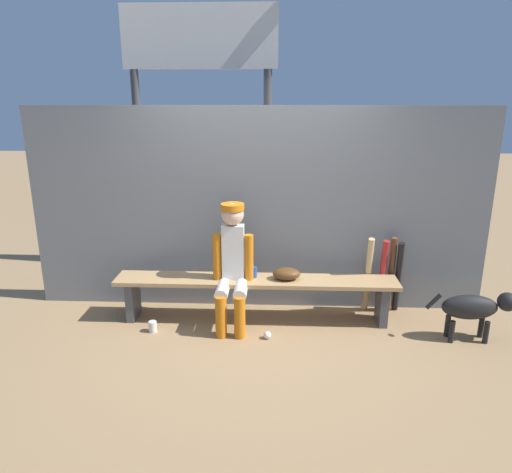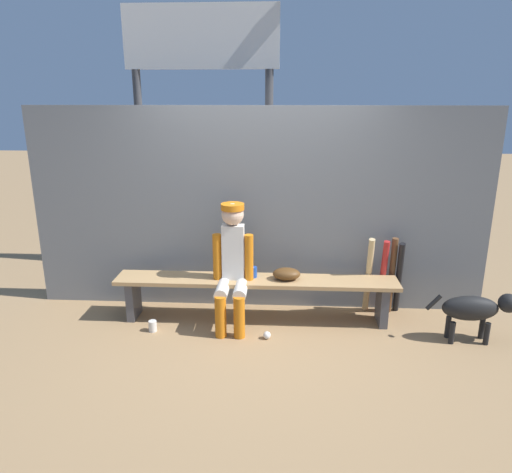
{
  "view_description": "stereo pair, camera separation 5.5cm",
  "coord_description": "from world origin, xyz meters",
  "px_view_note": "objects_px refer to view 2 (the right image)",
  "views": [
    {
      "loc": [
        0.21,
        -4.53,
        2.27
      ],
      "look_at": [
        0.0,
        0.0,
        0.91
      ],
      "focal_mm": 33.51,
      "sensor_mm": 36.0,
      "label": 1
    },
    {
      "loc": [
        0.26,
        -4.53,
        2.27
      ],
      "look_at": [
        0.0,
        0.0,
        0.91
      ],
      "focal_mm": 33.51,
      "sensor_mm": 36.0,
      "label": 2
    }
  ],
  "objects_px": {
    "bat_aluminum_red": "(383,277)",
    "cup_on_ground": "(153,326)",
    "bat_aluminum_black": "(399,278)",
    "cup_on_bench": "(253,272)",
    "bat_wood_natural": "(368,275)",
    "baseball_glove": "(287,274)",
    "baseball": "(267,335)",
    "dugout_bench": "(256,287)",
    "dog": "(476,309)",
    "player_seated": "(232,262)",
    "bat_wood_dark": "(392,276)",
    "scoreboard": "(208,78)"
  },
  "relations": [
    {
      "from": "player_seated",
      "to": "baseball_glove",
      "type": "xyz_separation_m",
      "value": [
        0.54,
        0.11,
        -0.15
      ]
    },
    {
      "from": "baseball",
      "to": "cup_on_ground",
      "type": "relative_size",
      "value": 0.67
    },
    {
      "from": "baseball_glove",
      "to": "bat_aluminum_black",
      "type": "xyz_separation_m",
      "value": [
        1.19,
        0.24,
        -0.11
      ]
    },
    {
      "from": "player_seated",
      "to": "cup_on_bench",
      "type": "xyz_separation_m",
      "value": [
        0.2,
        0.15,
        -0.16
      ]
    },
    {
      "from": "bat_aluminum_red",
      "to": "cup_on_ground",
      "type": "relative_size",
      "value": 7.59
    },
    {
      "from": "dugout_bench",
      "to": "dog",
      "type": "xyz_separation_m",
      "value": [
        2.09,
        -0.33,
        -0.03
      ]
    },
    {
      "from": "bat_wood_dark",
      "to": "cup_on_ground",
      "type": "distance_m",
      "value": 2.52
    },
    {
      "from": "cup_on_bench",
      "to": "player_seated",
      "type": "bearing_deg",
      "value": -142.64
    },
    {
      "from": "baseball_glove",
      "to": "baseball",
      "type": "relative_size",
      "value": 3.78
    },
    {
      "from": "player_seated",
      "to": "scoreboard",
      "type": "xyz_separation_m",
      "value": [
        -0.44,
        1.6,
        1.78
      ]
    },
    {
      "from": "bat_wood_natural",
      "to": "cup_on_ground",
      "type": "relative_size",
      "value": 8.0
    },
    {
      "from": "baseball_glove",
      "to": "bat_wood_dark",
      "type": "bearing_deg",
      "value": 12.77
    },
    {
      "from": "baseball",
      "to": "dugout_bench",
      "type": "bearing_deg",
      "value": 107.78
    },
    {
      "from": "baseball",
      "to": "cup_on_ground",
      "type": "xyz_separation_m",
      "value": [
        -1.14,
        0.09,
        0.02
      ]
    },
    {
      "from": "baseball",
      "to": "scoreboard",
      "type": "xyz_separation_m",
      "value": [
        -0.8,
        1.89,
        2.42
      ]
    },
    {
      "from": "baseball",
      "to": "scoreboard",
      "type": "bearing_deg",
      "value": 112.94
    },
    {
      "from": "cup_on_ground",
      "to": "dog",
      "type": "bearing_deg",
      "value": -0.31
    },
    {
      "from": "baseball",
      "to": "bat_aluminum_black",
      "type": "bearing_deg",
      "value": 25.19
    },
    {
      "from": "bat_aluminum_red",
      "to": "scoreboard",
      "type": "relative_size",
      "value": 0.24
    },
    {
      "from": "dog",
      "to": "bat_aluminum_black",
      "type": "bearing_deg",
      "value": 136.17
    },
    {
      "from": "player_seated",
      "to": "bat_wood_dark",
      "type": "distance_m",
      "value": 1.71
    },
    {
      "from": "baseball",
      "to": "player_seated",
      "type": "bearing_deg",
      "value": 140.6
    },
    {
      "from": "baseball_glove",
      "to": "bat_aluminum_black",
      "type": "height_order",
      "value": "bat_aluminum_black"
    },
    {
      "from": "dog",
      "to": "bat_wood_dark",
      "type": "bearing_deg",
      "value": 139.01
    },
    {
      "from": "bat_wood_dark",
      "to": "cup_on_ground",
      "type": "bearing_deg",
      "value": -166.97
    },
    {
      "from": "bat_wood_natural",
      "to": "baseball",
      "type": "xyz_separation_m",
      "value": [
        -1.04,
        -0.62,
        -0.4
      ]
    },
    {
      "from": "bat_aluminum_red",
      "to": "baseball_glove",
      "type": "bearing_deg",
      "value": -167.83
    },
    {
      "from": "player_seated",
      "to": "baseball_glove",
      "type": "height_order",
      "value": "player_seated"
    },
    {
      "from": "cup_on_ground",
      "to": "cup_on_bench",
      "type": "xyz_separation_m",
      "value": [
        0.98,
        0.35,
        0.46
      ]
    },
    {
      "from": "bat_aluminum_red",
      "to": "cup_on_bench",
      "type": "height_order",
      "value": "bat_aluminum_red"
    },
    {
      "from": "dugout_bench",
      "to": "cup_on_bench",
      "type": "bearing_deg",
      "value": 127.42
    },
    {
      "from": "bat_aluminum_black",
      "to": "cup_on_ground",
      "type": "xyz_separation_m",
      "value": [
        -2.51,
        -0.55,
        -0.35
      ]
    },
    {
      "from": "cup_on_ground",
      "to": "scoreboard",
      "type": "bearing_deg",
      "value": 79.34
    },
    {
      "from": "bat_wood_natural",
      "to": "baseball_glove",
      "type": "bearing_deg",
      "value": -165.78
    },
    {
      "from": "bat_aluminum_black",
      "to": "cup_on_bench",
      "type": "height_order",
      "value": "bat_aluminum_black"
    },
    {
      "from": "player_seated",
      "to": "cup_on_ground",
      "type": "height_order",
      "value": "player_seated"
    },
    {
      "from": "scoreboard",
      "to": "dugout_bench",
      "type": "bearing_deg",
      "value": -65.73
    },
    {
      "from": "scoreboard",
      "to": "dog",
      "type": "height_order",
      "value": "scoreboard"
    },
    {
      "from": "bat_wood_dark",
      "to": "baseball",
      "type": "height_order",
      "value": "bat_wood_dark"
    },
    {
      "from": "cup_on_bench",
      "to": "dog",
      "type": "distance_m",
      "value": 2.16
    },
    {
      "from": "baseball_glove",
      "to": "bat_wood_natural",
      "type": "bearing_deg",
      "value": 14.22
    },
    {
      "from": "baseball_glove",
      "to": "baseball",
      "type": "bearing_deg",
      "value": -114.37
    },
    {
      "from": "bat_aluminum_red",
      "to": "bat_aluminum_black",
      "type": "relative_size",
      "value": 1.02
    },
    {
      "from": "dugout_bench",
      "to": "dog",
      "type": "bearing_deg",
      "value": -8.92
    },
    {
      "from": "baseball_glove",
      "to": "cup_on_bench",
      "type": "bearing_deg",
      "value": 172.74
    },
    {
      "from": "cup_on_ground",
      "to": "scoreboard",
      "type": "distance_m",
      "value": 3.02
    },
    {
      "from": "bat_wood_natural",
      "to": "bat_aluminum_black",
      "type": "bearing_deg",
      "value": 4.19
    },
    {
      "from": "bat_aluminum_black",
      "to": "cup_on_bench",
      "type": "relative_size",
      "value": 7.43
    },
    {
      "from": "bat_aluminum_black",
      "to": "cup_on_ground",
      "type": "relative_size",
      "value": 7.43
    },
    {
      "from": "bat_aluminum_red",
      "to": "dog",
      "type": "distance_m",
      "value": 0.95
    }
  ]
}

